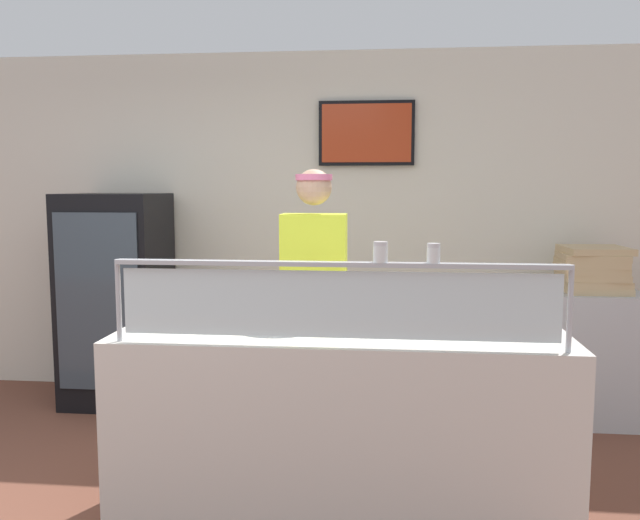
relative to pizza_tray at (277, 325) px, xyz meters
name	(u,v)px	position (x,y,z in m)	size (l,w,h in m)	color
ground_plane	(348,462)	(0.33, 0.60, -0.97)	(12.00, 12.00, 0.00)	brown
shop_rear_unit	(360,224)	(0.33, 1.99, 0.39)	(6.61, 0.13, 2.70)	silver
serving_counter	(340,427)	(0.33, -0.07, -0.49)	(2.21, 0.67, 0.95)	silver
sneeze_guard	(336,292)	(0.33, -0.34, 0.23)	(2.03, 0.06, 0.38)	#B2B5BC
pizza_tray	(277,325)	(0.00, 0.00, 0.00)	(0.44, 0.44, 0.04)	#9EA0A8
pizza_server	(273,321)	(-0.01, -0.02, 0.02)	(0.07, 0.28, 0.01)	#ADAFB7
parmesan_shaker	(380,253)	(0.52, -0.34, 0.40)	(0.07, 0.07, 0.09)	white
pepper_flake_shaker	(433,254)	(0.75, -0.34, 0.40)	(0.06, 0.06, 0.09)	white
worker_figure	(315,297)	(0.12, 0.60, 0.04)	(0.41, 0.50, 1.76)	#23232D
drink_fridge	(117,299)	(-1.51, 1.55, -0.16)	(0.71, 0.67, 1.61)	black
prep_shelf	(588,356)	(1.97, 1.50, -0.50)	(0.70, 0.55, 0.93)	#B7BABF
pizza_box_stack	(592,269)	(1.97, 1.50, 0.12)	(0.46, 0.44, 0.31)	tan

